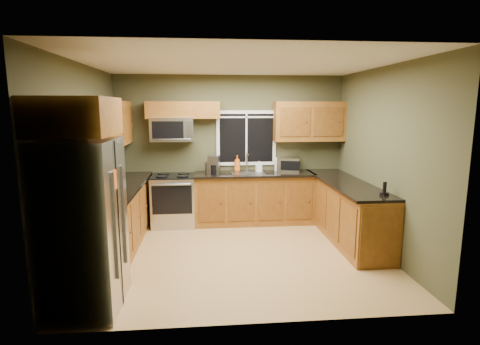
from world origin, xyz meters
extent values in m
plane|color=#B1874D|center=(0.00, 0.00, 0.00)|extent=(4.20, 4.20, 0.00)
plane|color=white|center=(0.00, 0.00, 2.70)|extent=(4.20, 4.20, 0.00)
plane|color=#424228|center=(0.00, 1.80, 1.35)|extent=(4.20, 0.00, 4.20)
plane|color=#424228|center=(0.00, -1.80, 1.35)|extent=(4.20, 0.00, 4.20)
plane|color=#424228|center=(-2.10, 0.00, 1.35)|extent=(0.00, 3.60, 3.60)
plane|color=#424228|center=(2.10, 0.00, 1.35)|extent=(0.00, 3.60, 3.60)
cube|color=white|center=(0.30, 1.79, 1.55)|extent=(1.12, 0.03, 1.02)
cube|color=black|center=(0.30, 1.78, 1.55)|extent=(1.00, 0.01, 0.90)
cube|color=white|center=(0.30, 1.77, 1.55)|extent=(0.03, 0.01, 0.90)
cube|color=white|center=(0.30, 1.77, 1.94)|extent=(1.00, 0.01, 0.03)
cube|color=brown|center=(-1.80, 0.48, 0.45)|extent=(0.60, 2.65, 0.90)
cube|color=black|center=(-1.78, 0.48, 0.92)|extent=(0.65, 2.65, 0.04)
cube|color=brown|center=(0.42, 1.50, 0.45)|extent=(2.17, 0.60, 0.90)
cube|color=black|center=(0.42, 1.48, 0.92)|extent=(2.17, 0.65, 0.04)
cube|color=brown|center=(1.80, 0.55, 0.45)|extent=(0.60, 2.50, 0.90)
cube|color=brown|center=(1.80, -0.71, 0.45)|extent=(0.56, 0.02, 0.82)
cube|color=black|center=(1.78, 0.55, 0.92)|extent=(0.65, 2.50, 0.04)
cube|color=brown|center=(-1.94, 0.48, 1.86)|extent=(0.33, 2.65, 0.72)
cube|color=brown|center=(-0.85, 1.64, 2.07)|extent=(1.30, 0.33, 0.30)
cube|color=brown|center=(1.45, 1.64, 1.86)|extent=(1.30, 0.33, 0.72)
cube|color=brown|center=(-1.74, -1.30, 2.03)|extent=(0.72, 0.90, 0.38)
cube|color=#B7B7BC|center=(-1.74, -1.30, 0.90)|extent=(0.72, 0.90, 1.80)
cube|color=slate|center=(-1.37, -1.50, 0.95)|extent=(0.03, 0.04, 1.10)
cube|color=slate|center=(-1.37, -1.10, 0.95)|extent=(0.03, 0.04, 1.10)
cube|color=black|center=(-1.38, -1.30, 0.90)|extent=(0.01, 0.02, 1.78)
cube|color=orange|center=(-1.37, -1.40, 1.40)|extent=(0.01, 0.14, 0.20)
cube|color=#B7B7BC|center=(-1.05, 1.48, 0.45)|extent=(0.76, 0.65, 0.90)
cube|color=black|center=(-1.05, 1.48, 0.91)|extent=(0.76, 0.64, 0.03)
cube|color=black|center=(-1.05, 1.15, 0.55)|extent=(0.68, 0.02, 0.50)
cylinder|color=slate|center=(-1.05, 1.12, 0.82)|extent=(0.64, 0.04, 0.04)
cylinder|color=black|center=(-1.23, 1.33, 0.93)|extent=(0.20, 0.20, 0.01)
cylinder|color=black|center=(-0.87, 1.33, 0.93)|extent=(0.20, 0.20, 0.01)
cylinder|color=black|center=(-1.23, 1.61, 0.93)|extent=(0.20, 0.20, 0.01)
cylinder|color=black|center=(-0.87, 1.61, 0.93)|extent=(0.20, 0.20, 0.01)
cube|color=#B7B7BC|center=(-1.05, 1.61, 1.73)|extent=(0.76, 0.38, 0.42)
cube|color=black|center=(-1.11, 1.42, 1.73)|extent=(0.54, 0.01, 0.30)
cube|color=slate|center=(-0.74, 1.42, 1.73)|extent=(0.10, 0.01, 0.30)
cylinder|color=slate|center=(-1.05, 1.40, 1.57)|extent=(0.66, 0.02, 0.02)
cube|color=slate|center=(0.30, 1.48, 0.94)|extent=(0.60, 0.42, 0.02)
cylinder|color=#B7B7BC|center=(0.30, 1.68, 1.11)|extent=(0.03, 0.03, 0.34)
cylinder|color=#B7B7BC|center=(0.30, 1.60, 1.27)|extent=(0.03, 0.18, 0.03)
cube|color=#B7B7BC|center=(1.07, 1.62, 1.07)|extent=(0.47, 0.40, 0.25)
cube|color=black|center=(1.07, 1.46, 1.07)|extent=(0.34, 0.10, 0.17)
cube|color=slate|center=(-0.32, 1.48, 1.10)|extent=(0.23, 0.27, 0.32)
cylinder|color=black|center=(-0.32, 1.40, 1.03)|extent=(0.14, 0.14, 0.17)
cylinder|color=#B7B7BC|center=(-0.41, 1.53, 1.04)|extent=(0.14, 0.14, 0.20)
cone|color=black|center=(-0.41, 1.53, 1.16)|extent=(0.09, 0.09, 0.05)
cylinder|color=white|center=(0.88, 1.68, 1.06)|extent=(0.13, 0.13, 0.25)
cylinder|color=slate|center=(0.88, 1.68, 1.20)|extent=(0.02, 0.02, 0.04)
imported|color=orange|center=(0.12, 1.69, 1.09)|extent=(0.15, 0.15, 0.30)
imported|color=white|center=(0.51, 1.58, 1.04)|extent=(0.12, 0.12, 0.20)
cube|color=black|center=(1.95, -0.42, 0.96)|extent=(0.11, 0.11, 0.04)
cube|color=black|center=(1.95, -0.42, 1.05)|extent=(0.05, 0.04, 0.15)
camera|label=1|loc=(-0.45, -5.17, 2.12)|focal=28.00mm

